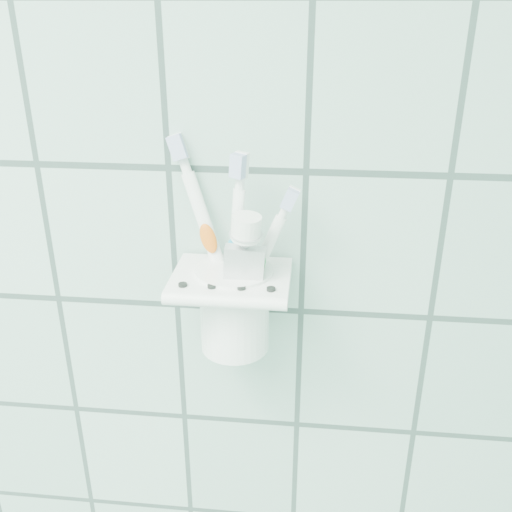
{
  "coord_description": "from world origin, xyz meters",
  "views": [
    {
      "loc": [
        0.71,
        0.65,
        1.57
      ],
      "look_at": [
        0.66,
        1.1,
        1.36
      ],
      "focal_mm": 40.0,
      "sensor_mm": 36.0,
      "label": 1
    }
  ],
  "objects_px": {
    "toothbrush_orange": "(225,257)",
    "toothpaste_tube": "(238,271)",
    "holder_bracket": "(232,280)",
    "cup": "(234,305)",
    "toothbrush_blue": "(227,252)",
    "toothbrush_pink": "(242,241)"
  },
  "relations": [
    {
      "from": "toothbrush_orange",
      "to": "holder_bracket",
      "type": "bearing_deg",
      "value": -50.59
    },
    {
      "from": "toothbrush_orange",
      "to": "toothbrush_blue",
      "type": "bearing_deg",
      "value": -59.83
    },
    {
      "from": "holder_bracket",
      "to": "toothpaste_tube",
      "type": "distance_m",
      "value": 0.02
    },
    {
      "from": "toothbrush_orange",
      "to": "toothpaste_tube",
      "type": "xyz_separation_m",
      "value": [
        0.02,
        -0.02,
        -0.01
      ]
    },
    {
      "from": "holder_bracket",
      "to": "toothbrush_blue",
      "type": "distance_m",
      "value": 0.03
    },
    {
      "from": "holder_bracket",
      "to": "toothpaste_tube",
      "type": "height_order",
      "value": "toothpaste_tube"
    },
    {
      "from": "cup",
      "to": "toothbrush_pink",
      "type": "distance_m",
      "value": 0.07
    },
    {
      "from": "holder_bracket",
      "to": "toothbrush_pink",
      "type": "xyz_separation_m",
      "value": [
        0.01,
        0.01,
        0.04
      ]
    },
    {
      "from": "toothbrush_pink",
      "to": "toothbrush_orange",
      "type": "distance_m",
      "value": 0.03
    },
    {
      "from": "holder_bracket",
      "to": "toothbrush_orange",
      "type": "bearing_deg",
      "value": 123.34
    },
    {
      "from": "holder_bracket",
      "to": "toothpaste_tube",
      "type": "bearing_deg",
      "value": -37.22
    },
    {
      "from": "holder_bracket",
      "to": "cup",
      "type": "relative_size",
      "value": 1.28
    },
    {
      "from": "toothbrush_orange",
      "to": "toothpaste_tube",
      "type": "relative_size",
      "value": 1.17
    },
    {
      "from": "holder_bracket",
      "to": "toothbrush_orange",
      "type": "distance_m",
      "value": 0.02
    },
    {
      "from": "holder_bracket",
      "to": "toothbrush_pink",
      "type": "height_order",
      "value": "toothbrush_pink"
    },
    {
      "from": "holder_bracket",
      "to": "cup",
      "type": "height_order",
      "value": "same"
    },
    {
      "from": "toothbrush_blue",
      "to": "toothbrush_orange",
      "type": "relative_size",
      "value": 1.13
    },
    {
      "from": "holder_bracket",
      "to": "toothbrush_blue",
      "type": "relative_size",
      "value": 0.58
    },
    {
      "from": "toothbrush_pink",
      "to": "toothbrush_blue",
      "type": "relative_size",
      "value": 1.1
    },
    {
      "from": "toothbrush_pink",
      "to": "toothbrush_blue",
      "type": "xyz_separation_m",
      "value": [
        -0.01,
        -0.0,
        -0.01
      ]
    },
    {
      "from": "toothpaste_tube",
      "to": "toothbrush_pink",
      "type": "bearing_deg",
      "value": 77.32
    },
    {
      "from": "holder_bracket",
      "to": "toothbrush_blue",
      "type": "height_order",
      "value": "toothbrush_blue"
    }
  ]
}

